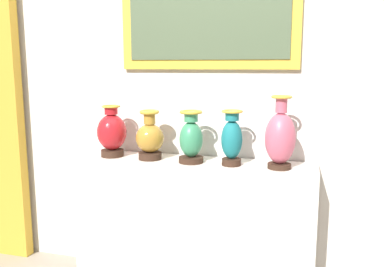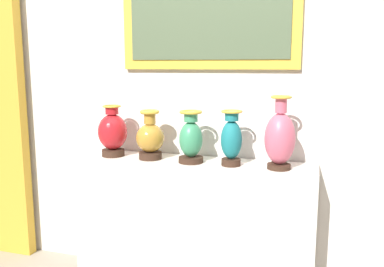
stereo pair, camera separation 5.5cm
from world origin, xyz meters
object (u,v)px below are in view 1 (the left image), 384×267
(vase_ochre, at_px, (150,138))
(vase_teal, at_px, (232,139))
(vase_jade, at_px, (191,139))
(vase_rose, at_px, (280,138))
(vase_crimson, at_px, (112,133))

(vase_ochre, height_order, vase_teal, vase_teal)
(vase_ochre, relative_size, vase_teal, 0.95)
(vase_jade, bearing_deg, vase_ochre, 176.43)
(vase_teal, bearing_deg, vase_jade, 179.23)
(vase_jade, xyz_separation_m, vase_teal, (0.25, -0.00, 0.01))
(vase_rose, bearing_deg, vase_teal, 179.83)
(vase_crimson, distance_m, vase_rose, 1.07)
(vase_ochre, bearing_deg, vase_crimson, 177.94)
(vase_ochre, xyz_separation_m, vase_jade, (0.27, -0.02, 0.01))
(vase_crimson, bearing_deg, vase_teal, -2.18)
(vase_ochre, xyz_separation_m, vase_rose, (0.80, -0.02, 0.04))
(vase_jade, relative_size, vase_teal, 0.97)
(vase_crimson, bearing_deg, vase_rose, -1.65)
(vase_ochre, relative_size, vase_rose, 0.74)
(vase_jade, relative_size, vase_rose, 0.76)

